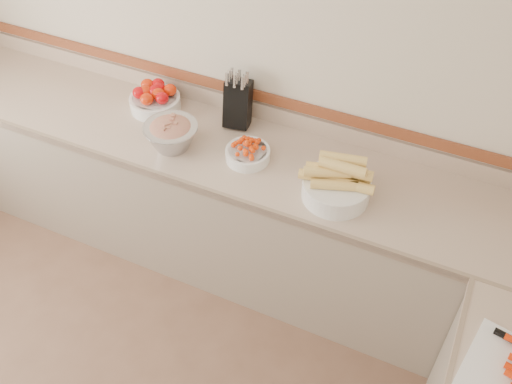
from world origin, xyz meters
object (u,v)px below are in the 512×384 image
at_px(knife_block, 238,103).
at_px(corn_bowl, 337,183).
at_px(tomato_bowl, 155,98).
at_px(cherry_tomato_bowl, 248,153).
at_px(rhubarb_bowl, 171,134).

relative_size(knife_block, corn_bowl, 0.92).
xyz_separation_m(tomato_bowl, cherry_tomato_bowl, (0.67, -0.18, -0.02)).
xyz_separation_m(knife_block, corn_bowl, (0.68, -0.32, -0.05)).
distance_m(knife_block, corn_bowl, 0.76).
bearing_deg(knife_block, tomato_bowl, -171.51).
xyz_separation_m(tomato_bowl, corn_bowl, (1.17, -0.25, 0.02)).
xyz_separation_m(cherry_tomato_bowl, corn_bowl, (0.50, -0.07, 0.04)).
relative_size(knife_block, tomato_bowl, 1.16).
bearing_deg(cherry_tomato_bowl, tomato_bowl, 164.91).
bearing_deg(rhubarb_bowl, corn_bowl, 0.28).
relative_size(knife_block, cherry_tomato_bowl, 1.44).
distance_m(knife_block, cherry_tomato_bowl, 0.32).
relative_size(knife_block, rhubarb_bowl, 1.16).
xyz_separation_m(knife_block, cherry_tomato_bowl, (0.18, -0.25, -0.09)).
bearing_deg(tomato_bowl, knife_block, 8.49).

